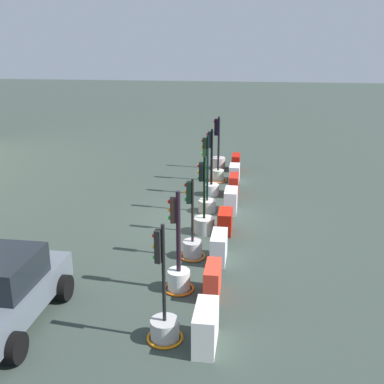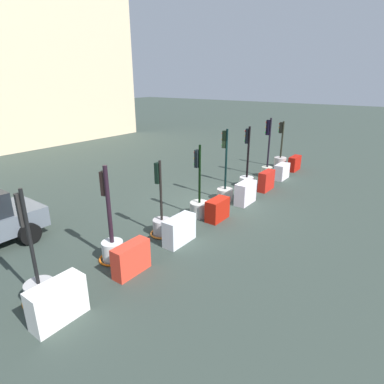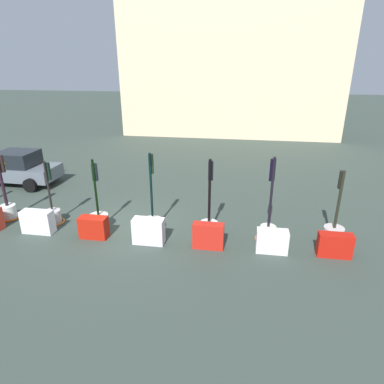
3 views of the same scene
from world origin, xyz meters
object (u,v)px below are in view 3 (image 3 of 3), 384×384
Objects in this scene: construction_barrier_2 at (38,222)px; traffic_light_2 at (53,213)px; traffic_light_5 at (209,221)px; car_grey_saloon at (18,168)px; traffic_light_1 at (7,206)px; traffic_light_3 at (99,217)px; traffic_light_7 at (334,230)px; construction_barrier_7 at (335,245)px; traffic_light_4 at (153,218)px; construction_barrier_4 at (149,231)px; construction_barrier_3 at (94,227)px; construction_barrier_5 at (208,236)px; traffic_light_6 at (268,226)px; construction_barrier_6 at (272,241)px.

traffic_light_2 is at bearing 82.54° from construction_barrier_2.
traffic_light_2 is 0.88× the size of traffic_light_5.
traffic_light_2 reaches higher than car_grey_saloon.
traffic_light_1 is 3.95m from traffic_light_3.
traffic_light_7 reaches higher than construction_barrier_7.
car_grey_saloon is (-8.12, 3.89, 0.33)m from traffic_light_4.
traffic_light_4 is 0.92m from construction_barrier_4.
car_grey_saloon is (-6.17, 4.73, 0.44)m from construction_barrier_3.
car_grey_saloon is at bearing 154.95° from construction_barrier_5.
traffic_light_7 is at bearing -0.05° from traffic_light_1.
traffic_light_6 is 8.35m from construction_barrier_2.
construction_barrier_5 is at bearing -0.15° from construction_barrier_4.
traffic_light_4 is 6.43m from traffic_light_7.
traffic_light_3 is (3.95, -0.23, -0.09)m from traffic_light_1.
construction_barrier_5 reaches higher than construction_barrier_2.
traffic_light_3 is 1.02× the size of traffic_light_7.
construction_barrier_2 is 2.18m from construction_barrier_3.
construction_barrier_4 is at bearing -2.09° from construction_barrier_3.
construction_barrier_2 is 0.29× the size of car_grey_saloon.
traffic_light_4 is 4.37m from construction_barrier_6.
traffic_light_1 is 2.70× the size of construction_barrier_6.
traffic_light_7 is 8.43m from construction_barrier_3.
construction_barrier_4 is at bearing -178.94° from construction_barrier_6.
traffic_light_4 is 2.87× the size of construction_barrier_5.
traffic_light_4 is 0.98× the size of traffic_light_6.
traffic_light_1 reaches higher than traffic_light_7.
traffic_light_4 is at bearing 172.61° from construction_barrier_7.
traffic_light_3 is 8.50m from traffic_light_7.
traffic_light_4 reaches higher than car_grey_saloon.
car_grey_saloon is at bearing 119.10° from traffic_light_1.
traffic_light_1 is at bearing 166.84° from construction_barrier_3.
traffic_light_2 is 8.35m from construction_barrier_6.
traffic_light_3 reaches higher than traffic_light_2.
traffic_light_3 is at bearing 169.31° from construction_barrier_5.
traffic_light_1 is 2.10m from construction_barrier_2.
construction_barrier_7 is at bearing -0.01° from construction_barrier_2.
traffic_light_7 is at bearing 79.51° from construction_barrier_7.
traffic_light_4 reaches higher than construction_barrier_7.
traffic_light_3 is 2.31m from construction_barrier_4.
construction_barrier_7 is at bearing -4.60° from traffic_light_2.
traffic_light_6 reaches higher than construction_barrier_2.
construction_barrier_5 is (4.12, -0.08, 0.05)m from construction_barrier_3.
construction_barrier_2 reaches higher than construction_barrier_3.
traffic_light_5 is 2.90× the size of construction_barrier_3.
traffic_light_1 is 0.91× the size of traffic_light_6.
traffic_light_2 is 5.65m from car_grey_saloon.
car_grey_saloon is (-10.29, 4.81, 0.39)m from construction_barrier_5.
construction_barrier_2 is at bearing -97.46° from traffic_light_2.
traffic_light_5 reaches higher than traffic_light_1.
traffic_light_7 is (2.23, 0.16, -0.04)m from traffic_light_6.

